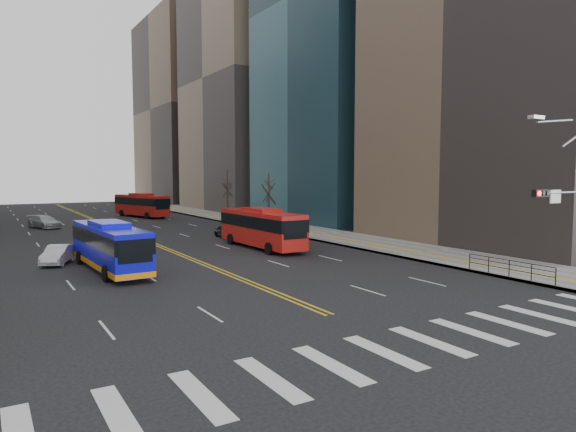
% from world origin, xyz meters
% --- Properties ---
extents(ground, '(220.00, 220.00, 0.00)m').
position_xyz_m(ground, '(0.00, 0.00, 0.00)').
color(ground, black).
extents(sidewalk_right, '(7.00, 130.00, 0.15)m').
position_xyz_m(sidewalk_right, '(17.50, 45.00, 0.07)').
color(sidewalk_right, gray).
rests_on(sidewalk_right, ground).
extents(crosswalk, '(26.70, 4.00, 0.01)m').
position_xyz_m(crosswalk, '(0.00, 0.00, 0.01)').
color(crosswalk, silver).
rests_on(crosswalk, ground).
extents(centerline, '(0.55, 100.00, 0.01)m').
position_xyz_m(centerline, '(0.00, 55.00, 0.01)').
color(centerline, gold).
rests_on(centerline, ground).
extents(office_towers, '(83.00, 134.00, 58.00)m').
position_xyz_m(office_towers, '(0.12, 68.51, 23.92)').
color(office_towers, '#979799').
rests_on(office_towers, ground).
extents(signal_mast, '(5.37, 0.37, 9.39)m').
position_xyz_m(signal_mast, '(13.77, 2.00, 4.86)').
color(signal_mast, gray).
rests_on(signal_mast, ground).
extents(pedestrian_railing, '(0.06, 6.06, 1.02)m').
position_xyz_m(pedestrian_railing, '(14.30, 6.00, 0.82)').
color(pedestrian_railing, black).
rests_on(pedestrian_railing, sidewalk_right).
extents(street_trees, '(35.20, 47.20, 7.60)m').
position_xyz_m(street_trees, '(-7.18, 34.55, 4.87)').
color(street_trees, '#30251D').
rests_on(street_trees, ground).
extents(blue_bus, '(3.07, 11.44, 3.32)m').
position_xyz_m(blue_bus, '(-6.32, 21.54, 1.74)').
color(blue_bus, '#0D0ECF').
rests_on(blue_bus, ground).
extents(red_bus_near, '(2.97, 11.13, 3.52)m').
position_xyz_m(red_bus_near, '(7.30, 25.52, 1.96)').
color(red_bus_near, red).
rests_on(red_bus_near, ground).
extents(red_bus_far, '(5.60, 11.60, 3.59)m').
position_xyz_m(red_bus_far, '(7.02, 63.35, 1.99)').
color(red_bus_far, red).
rests_on(red_bus_far, ground).
extents(car_white, '(2.92, 4.32, 1.35)m').
position_xyz_m(car_white, '(-8.99, 26.10, 0.67)').
color(car_white, white).
rests_on(car_white, ground).
extents(car_dark_mid, '(1.64, 3.71, 1.24)m').
position_xyz_m(car_dark_mid, '(7.67, 33.97, 0.62)').
color(car_dark_mid, black).
rests_on(car_dark_mid, ground).
extents(car_silver, '(3.87, 5.61, 1.51)m').
position_xyz_m(car_silver, '(-7.22, 53.37, 0.75)').
color(car_silver, '#AFAFB4').
rests_on(car_silver, ground).
extents(car_dark_far, '(3.12, 4.35, 1.10)m').
position_xyz_m(car_dark_far, '(7.88, 74.31, 0.55)').
color(car_dark_far, black).
rests_on(car_dark_far, ground).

